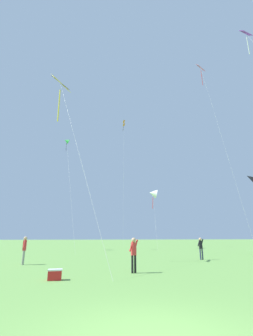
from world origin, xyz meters
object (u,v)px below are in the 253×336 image
at_px(kite_orange_box, 124,125).
at_px(person_near_tree, 24,248).
at_px(kite_white_distant, 153,193).
at_px(person_far_back, 201,246).
at_px(kite_purple_streamer, 251,41).
at_px(kite_yellow_diamond, 60,92).
at_px(picnic_cooler, 55,274).
at_px(person_in_red_shirt, 134,251).
at_px(kite_green_small, 67,141).
at_px(kite_pink_low, 203,76).

bearing_deg(kite_orange_box, person_near_tree, -114.19).
xyz_separation_m(kite_white_distant, person_far_back, (-2.98, -20.86, -8.10)).
xyz_separation_m(kite_purple_streamer, person_far_back, (-5.43, 2.96, -18.92)).
relative_size(kite_yellow_diamond, picnic_cooler, 26.13).
height_order(kite_purple_streamer, person_far_back, kite_purple_streamer).
height_order(kite_purple_streamer, person_in_red_shirt, kite_purple_streamer).
height_order(kite_green_small, person_far_back, kite_green_small).
relative_size(kite_yellow_diamond, person_far_back, 9.10).
height_order(kite_pink_low, person_in_red_shirt, kite_pink_low).
height_order(kite_purple_streamer, picnic_cooler, kite_purple_streamer).
xyz_separation_m(kite_yellow_diamond, kite_orange_box, (11.01, 26.65, 10.88)).
height_order(kite_yellow_diamond, kite_purple_streamer, kite_purple_streamer).
xyz_separation_m(person_far_back, picnic_cooler, (-10.96, -7.51, -0.81)).
bearing_deg(person_far_back, kite_pink_low, 50.93).
bearing_deg(kite_green_small, kite_yellow_diamond, -89.85).
bearing_deg(person_near_tree, picnic_cooler, -69.47).
bearing_deg(kite_orange_box, kite_white_distant, -55.32).
distance_m(person_near_tree, picnic_cooler, 7.13).
distance_m(kite_purple_streamer, picnic_cooler, 26.06).
xyz_separation_m(kite_orange_box, person_far_back, (1.06, -26.70, -23.72)).
distance_m(kite_purple_streamer, kite_white_distant, 26.28).
height_order(kite_orange_box, person_far_back, kite_orange_box).
bearing_deg(person_in_red_shirt, kite_white_distant, 69.43).
relative_size(person_in_red_shirt, picnic_cooler, 2.88).
height_order(kite_pink_low, kite_green_small, kite_pink_low).
relative_size(person_near_tree, person_far_back, 1.05).
bearing_deg(person_far_back, kite_orange_box, 92.27).
bearing_deg(kite_green_small, kite_white_distant, 11.64).
xyz_separation_m(kite_yellow_diamond, kite_purple_streamer, (17.50, -3.01, 6.09)).
xyz_separation_m(person_near_tree, person_in_red_shirt, (6.28, -5.28, -0.04)).
height_order(kite_orange_box, person_near_tree, kite_orange_box).
bearing_deg(kite_pink_low, person_far_back, -129.07).
bearing_deg(person_far_back, kite_white_distant, 81.88).
xyz_separation_m(kite_white_distant, picnic_cooler, (-13.94, -28.37, -8.91)).
distance_m(kite_yellow_diamond, picnic_cooler, 15.64).
relative_size(kite_yellow_diamond, kite_pink_low, 0.56).
bearing_deg(kite_pink_low, person_near_tree, -153.46).
relative_size(kite_purple_streamer, picnic_cooler, 36.61).
bearing_deg(kite_white_distant, kite_pink_low, -65.67).
relative_size(person_in_red_shirt, person_far_back, 1.00).
bearing_deg(kite_pink_low, kite_white_distant, 114.33).
relative_size(kite_yellow_diamond, kite_orange_box, 0.61).
bearing_deg(kite_green_small, person_near_tree, -94.07).
distance_m(kite_yellow_diamond, kite_pink_low, 25.33).
bearing_deg(kite_pink_low, kite_yellow_diamond, -154.01).
bearing_deg(person_far_back, picnic_cooler, -145.59).
bearing_deg(kite_yellow_diamond, kite_purple_streamer, -9.77).
xyz_separation_m(kite_green_small, kite_white_distant, (15.10, 3.11, -7.26)).
xyz_separation_m(person_in_red_shirt, person_far_back, (7.17, 6.16, -0.00)).
height_order(person_near_tree, person_in_red_shirt, person_near_tree).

